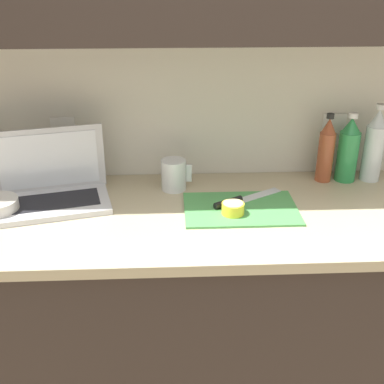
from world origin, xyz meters
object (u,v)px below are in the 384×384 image
bottle_water_clear (326,151)px  measuring_cup (174,175)px  bottle_oil_tall (348,150)px  laptop (52,186)px  lemon_half_cut (233,208)px  bottle_green_soda (374,146)px  cutting_board (241,209)px  knife (237,200)px

bottle_water_clear → measuring_cup: bottle_water_clear is taller
bottle_oil_tall → bottle_water_clear: (-0.08, -0.00, -0.00)m
bottle_oil_tall → bottle_water_clear: bearing=-180.0°
laptop → bottle_water_clear: (1.00, 0.14, 0.06)m
lemon_half_cut → measuring_cup: size_ratio=0.66×
laptop → bottle_green_soda: bearing=-6.7°
bottle_green_soda → bottle_water_clear: bottle_green_soda is taller
cutting_board → bottle_green_soda: (0.53, 0.23, 0.13)m
bottle_oil_tall → lemon_half_cut: bearing=-149.5°
cutting_board → measuring_cup: bearing=141.3°
knife → bottle_oil_tall: bottle_oil_tall is taller
cutting_board → bottle_water_clear: bottle_water_clear is taller
knife → bottle_water_clear: bottle_water_clear is taller
laptop → bottle_oil_tall: (1.09, 0.14, 0.06)m
knife → bottle_water_clear: (0.36, 0.19, 0.10)m
knife → cutting_board: bearing=-107.1°
cutting_board → bottle_oil_tall: (0.44, 0.23, 0.12)m
measuring_cup → lemon_half_cut: bearing=-49.0°
knife → lemon_half_cut: bearing=-136.5°
bottle_green_soda → lemon_half_cut: bearing=-154.0°
laptop → lemon_half_cut: size_ratio=5.69×
lemon_half_cut → bottle_water_clear: size_ratio=0.28×
laptop → knife: (0.64, -0.06, -0.04)m
cutting_board → bottle_water_clear: (0.35, 0.23, 0.12)m
laptop → lemon_half_cut: 0.63m
cutting_board → knife: (-0.01, 0.04, 0.01)m
laptop → measuring_cup: laptop is taller
knife → lemon_half_cut: (-0.02, -0.08, 0.01)m
knife → measuring_cup: measuring_cup is taller
bottle_oil_tall → measuring_cup: bearing=-175.2°
lemon_half_cut → bottle_green_soda: bearing=26.0°
laptop → lemon_half_cut: bearing=-25.9°
knife → measuring_cup: 0.26m
laptop → cutting_board: 0.66m
laptop → bottle_oil_tall: bearing=-6.1°
bottle_oil_tall → bottle_green_soda: bearing=-0.0°
cutting_board → bottle_water_clear: size_ratio=1.45×
lemon_half_cut → bottle_water_clear: (0.38, 0.28, 0.09)m
knife → bottle_water_clear: 0.42m
lemon_half_cut → bottle_green_soda: 0.64m
cutting_board → knife: bearing=103.4°
bottle_oil_tall → bottle_water_clear: size_ratio=1.00×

